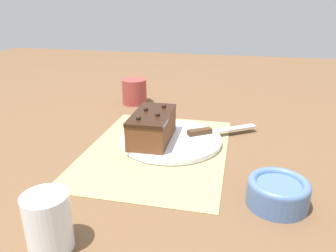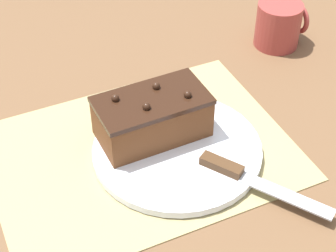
{
  "view_description": "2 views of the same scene",
  "coord_description": "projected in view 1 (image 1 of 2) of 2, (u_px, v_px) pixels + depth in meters",
  "views": [
    {
      "loc": [
        -0.71,
        -0.19,
        0.35
      ],
      "look_at": [
        0.07,
        -0.01,
        0.04
      ],
      "focal_mm": 35.0,
      "sensor_mm": 36.0,
      "label": 1
    },
    {
      "loc": [
        -0.23,
        -0.59,
        0.61
      ],
      "look_at": [
        0.04,
        -0.01,
        0.05
      ],
      "focal_mm": 60.0,
      "sensor_mm": 36.0,
      "label": 2
    }
  ],
  "objects": [
    {
      "name": "coffee_mug",
      "position": [
        135.0,
        91.0,
        1.16
      ],
      "size": [
        0.1,
        0.09,
        0.09
      ],
      "color": "#993833",
      "rests_on": "ground_plane"
    },
    {
      "name": "drinking_glass",
      "position": [
        48.0,
        222.0,
        0.48
      ],
      "size": [
        0.07,
        0.07,
        0.09
      ],
      "color": "white",
      "rests_on": "ground_plane"
    },
    {
      "name": "serving_knife",
      "position": [
        211.0,
        131.0,
        0.88
      ],
      "size": [
        0.13,
        0.18,
        0.01
      ],
      "rotation": [
        0.0,
        0.0,
        3.73
      ],
      "color": "#472D19",
      "rests_on": "cake_plate"
    },
    {
      "name": "small_bowl",
      "position": [
        278.0,
        192.0,
        0.59
      ],
      "size": [
        0.11,
        0.11,
        0.05
      ],
      "color": "#4C6B9E",
      "rests_on": "ground_plane"
    },
    {
      "name": "ground_plane",
      "position": [
        157.0,
        150.0,
        0.81
      ],
      "size": [
        3.0,
        3.0,
        0.0
      ],
      "primitive_type": "plane",
      "color": "brown"
    },
    {
      "name": "placemat_woven",
      "position": [
        157.0,
        150.0,
        0.81
      ],
      "size": [
        0.46,
        0.34,
        0.0
      ],
      "primitive_type": "cube",
      "color": "tan",
      "rests_on": "ground_plane"
    },
    {
      "name": "chocolate_cake",
      "position": [
        152.0,
        126.0,
        0.82
      ],
      "size": [
        0.17,
        0.1,
        0.08
      ],
      "rotation": [
        0.0,
        0.0,
        0.02
      ],
      "color": "brown",
      "rests_on": "cake_plate"
    },
    {
      "name": "cake_plate",
      "position": [
        171.0,
        140.0,
        0.85
      ],
      "size": [
        0.26,
        0.26,
        0.01
      ],
      "color": "white",
      "rests_on": "placemat_woven"
    }
  ]
}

